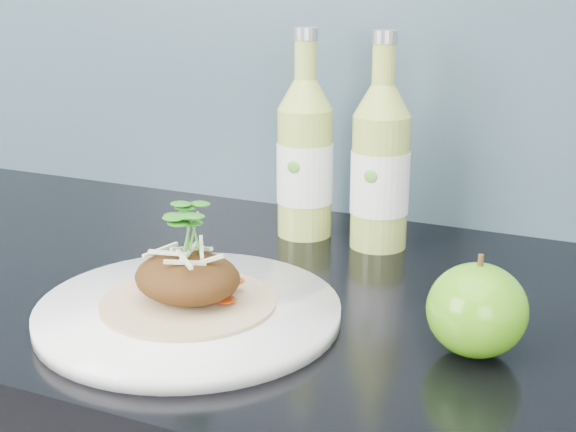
{
  "coord_description": "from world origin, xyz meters",
  "views": [
    {
      "loc": [
        0.34,
        0.96,
        1.23
      ],
      "look_at": [
        0.03,
        1.64,
        1.0
      ],
      "focal_mm": 50.0,
      "sensor_mm": 36.0,
      "label": 1
    }
  ],
  "objects_px": {
    "green_apple": "(477,310)",
    "cider_bottle_left": "(305,159)",
    "dinner_plate": "(189,312)",
    "cider_bottle_right": "(380,168)"
  },
  "relations": [
    {
      "from": "dinner_plate",
      "to": "cider_bottle_right",
      "type": "height_order",
      "value": "cider_bottle_right"
    },
    {
      "from": "dinner_plate",
      "to": "cider_bottle_right",
      "type": "distance_m",
      "value": 0.32
    },
    {
      "from": "green_apple",
      "to": "cider_bottle_left",
      "type": "xyz_separation_m",
      "value": [
        -0.27,
        0.25,
        0.06
      ]
    },
    {
      "from": "green_apple",
      "to": "cider_bottle_left",
      "type": "relative_size",
      "value": 0.39
    },
    {
      "from": "dinner_plate",
      "to": "cider_bottle_left",
      "type": "xyz_separation_m",
      "value": [
        -0.0,
        0.29,
        0.09
      ]
    },
    {
      "from": "dinner_plate",
      "to": "green_apple",
      "type": "xyz_separation_m",
      "value": [
        0.27,
        0.04,
        0.03
      ]
    },
    {
      "from": "cider_bottle_right",
      "to": "green_apple",
      "type": "bearing_deg",
      "value": -45.0
    },
    {
      "from": "dinner_plate",
      "to": "cider_bottle_left",
      "type": "relative_size",
      "value": 1.26
    },
    {
      "from": "green_apple",
      "to": "cider_bottle_left",
      "type": "height_order",
      "value": "cider_bottle_left"
    },
    {
      "from": "green_apple",
      "to": "dinner_plate",
      "type": "bearing_deg",
      "value": -170.93
    }
  ]
}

